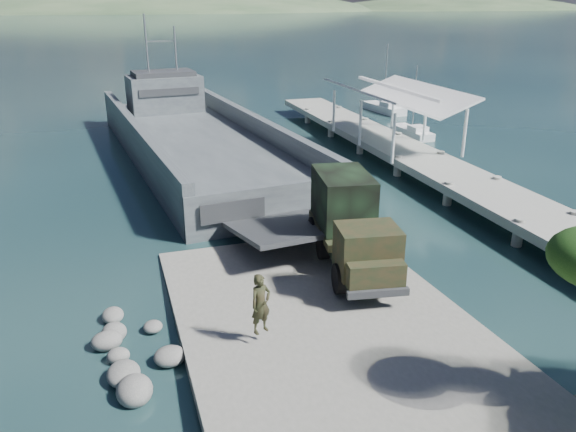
% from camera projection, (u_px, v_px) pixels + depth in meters
% --- Properties ---
extents(ground, '(1400.00, 1400.00, 0.00)m').
position_uv_depth(ground, '(323.00, 329.00, 20.04)').
color(ground, '#183539').
rests_on(ground, ground).
extents(boat_ramp, '(10.00, 18.00, 0.50)m').
position_uv_depth(boat_ramp, '(334.00, 338.00, 19.06)').
color(boat_ramp, slate).
rests_on(boat_ramp, ground).
extents(shoreline_rocks, '(3.20, 5.60, 0.90)m').
position_uv_depth(shoreline_rocks, '(144.00, 352.00, 18.74)').
color(shoreline_rocks, '#626260').
rests_on(shoreline_rocks, ground).
extents(distant_headlands, '(1000.00, 240.00, 48.00)m').
position_uv_depth(distant_headlands, '(161.00, 12.00, 531.99)').
color(distant_headlands, '#2F4A2E').
rests_on(distant_headlands, ground).
extents(pier, '(6.40, 44.00, 6.10)m').
position_uv_depth(pier, '(400.00, 141.00, 39.81)').
color(pier, '#96978E').
rests_on(pier, ground).
extents(landing_craft, '(12.29, 36.68, 10.71)m').
position_uv_depth(landing_craft, '(197.00, 147.00, 41.29)').
color(landing_craft, '#41474D').
rests_on(landing_craft, ground).
extents(military_truck, '(3.46, 7.83, 3.51)m').
position_uv_depth(military_truck, '(350.00, 223.00, 23.49)').
color(military_truck, black).
rests_on(military_truck, boat_ramp).
extents(soldier, '(0.87, 0.73, 2.04)m').
position_uv_depth(soldier, '(261.00, 315.00, 18.06)').
color(soldier, black).
rests_on(soldier, boat_ramp).
extents(sailboat_near, '(1.58, 5.02, 6.06)m').
position_uv_depth(sailboat_near, '(413.00, 132.00, 48.13)').
color(sailboat_near, white).
rests_on(sailboat_near, ground).
extents(sailboat_far, '(2.39, 6.00, 7.11)m').
position_uv_depth(sailboat_far, '(385.00, 109.00, 58.37)').
color(sailboat_far, white).
rests_on(sailboat_far, ground).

